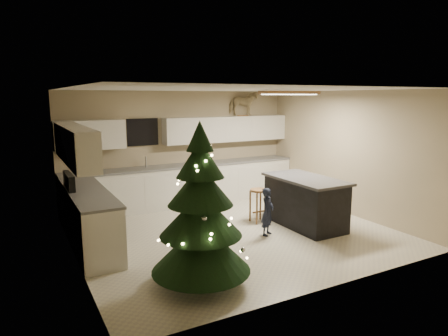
{
  "coord_description": "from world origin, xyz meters",
  "views": [
    {
      "loc": [
        -3.51,
        -6.14,
        2.47
      ],
      "look_at": [
        0.0,
        0.35,
        1.15
      ],
      "focal_mm": 32.0,
      "sensor_mm": 36.0,
      "label": 1
    }
  ],
  "objects": [
    {
      "name": "room_shell",
      "position": [
        0.02,
        0.0,
        1.75
      ],
      "size": [
        5.52,
        5.02,
        2.61
      ],
      "color": "tan",
      "rests_on": "ground_plane"
    },
    {
      "name": "cabinetry",
      "position": [
        -0.91,
        1.65,
        0.76
      ],
      "size": [
        5.5,
        3.2,
        2.0
      ],
      "color": "silver",
      "rests_on": "ground_plane"
    },
    {
      "name": "island",
      "position": [
        1.41,
        -0.33,
        0.48
      ],
      "size": [
        0.9,
        1.7,
        0.95
      ],
      "color": "black",
      "rests_on": "ground_plane"
    },
    {
      "name": "bar_stool",
      "position": [
        0.76,
        0.29,
        0.5
      ],
      "size": [
        0.35,
        0.35,
        0.67
      ],
      "rotation": [
        0.0,
        0.0,
        -0.35
      ],
      "color": "olive",
      "rests_on": "ground_plane"
    },
    {
      "name": "ground_plane",
      "position": [
        0.0,
        0.0,
        0.0
      ],
      "size": [
        5.5,
        5.5,
        0.0
      ],
      "primitive_type": "plane",
      "color": "#BDB4A2"
    },
    {
      "name": "toddler",
      "position": [
        0.47,
        -0.43,
        0.43
      ],
      "size": [
        0.38,
        0.35,
        0.87
      ],
      "primitive_type": "imported",
      "rotation": [
        0.0,
        0.0,
        0.59
      ],
      "color": "black",
      "rests_on": "ground_plane"
    },
    {
      "name": "rocking_horse",
      "position": [
        1.59,
        2.33,
        2.31
      ],
      "size": [
        0.75,
        0.53,
        0.6
      ],
      "rotation": [
        0.0,
        0.0,
        1.23
      ],
      "color": "olive",
      "rests_on": "cabinetry"
    },
    {
      "name": "christmas_tree",
      "position": [
        -1.4,
        -1.6,
        0.9
      ],
      "size": [
        1.37,
        1.32,
        2.18
      ],
      "rotation": [
        0.0,
        0.0,
        -0.11
      ],
      "color": "#3F2816",
      "rests_on": "ground_plane"
    }
  ]
}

